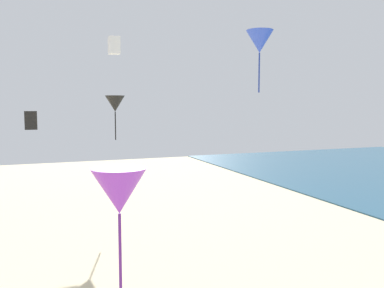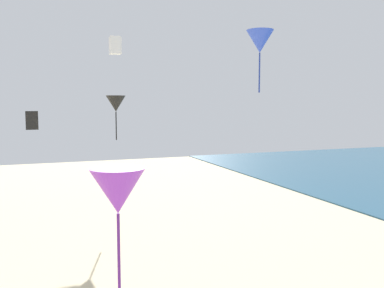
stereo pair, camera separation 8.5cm
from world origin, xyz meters
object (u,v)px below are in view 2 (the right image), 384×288
object	(u,v)px
kite_black_box	(32,120)
kite_blue_delta	(260,42)
kite_black_delta	(116,104)
kite_purple_delta	(118,191)
kite_white_box	(115,45)

from	to	relation	value
kite_black_box	kite_blue_delta	world-z (taller)	kite_blue_delta
kite_black_delta	kite_blue_delta	world-z (taller)	kite_blue_delta
kite_purple_delta	kite_black_delta	size ratio (longest dim) A/B	1.03
kite_purple_delta	kite_blue_delta	bearing A→B (deg)	42.48
kite_blue_delta	kite_white_box	bearing A→B (deg)	103.10
kite_white_box	kite_blue_delta	world-z (taller)	kite_white_box
kite_black_box	kite_black_delta	bearing A→B (deg)	-45.33
kite_black_box	kite_purple_delta	bearing A→B (deg)	-84.86
kite_purple_delta	kite_blue_delta	world-z (taller)	kite_blue_delta
kite_black_box	kite_purple_delta	xyz separation A→B (m)	(2.30, -25.60, -1.04)
kite_black_delta	kite_blue_delta	bearing A→B (deg)	-64.46
kite_black_box	kite_white_box	distance (m)	9.70
kite_blue_delta	kite_purple_delta	bearing A→B (deg)	-137.52
kite_black_delta	kite_blue_delta	size ratio (longest dim) A/B	1.03
kite_black_box	kite_white_box	xyz separation A→B (m)	(7.12, 0.72, 6.55)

